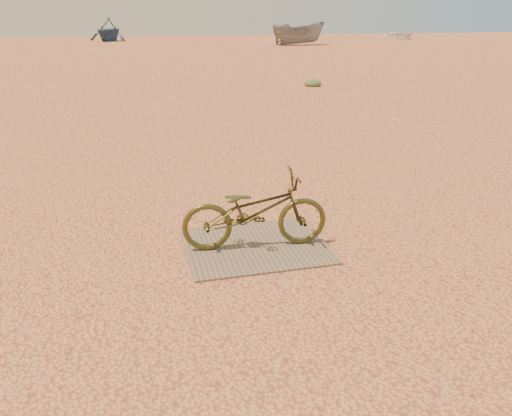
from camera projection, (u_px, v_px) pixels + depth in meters
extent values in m
plane|color=#E8965F|center=(277.00, 246.00, 5.46)|extent=(120.00, 120.00, 0.00)
cube|color=#74664D|center=(256.00, 246.00, 5.45)|extent=(1.52, 1.25, 0.02)
imported|color=#43431D|center=(255.00, 211.00, 5.28)|extent=(1.59, 0.66, 0.82)
imported|color=#304F76|center=(108.00, 29.00, 47.07)|extent=(4.97, 5.23, 2.16)
imported|color=gray|center=(298.00, 34.00, 41.04)|extent=(4.89, 2.36, 1.82)
imported|color=white|center=(401.00, 35.00, 51.75)|extent=(3.22, 4.31, 0.85)
ellipsoid|color=#58724D|center=(313.00, 86.00, 17.68)|extent=(0.59, 0.59, 0.33)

